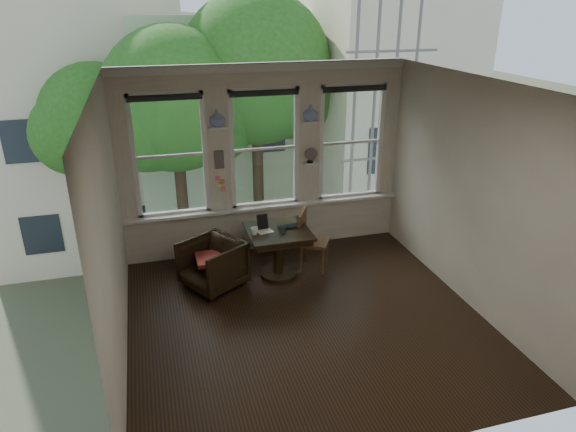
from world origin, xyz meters
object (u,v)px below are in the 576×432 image
object	(u,v)px
laptop	(289,228)
mug	(254,231)
armchair_left	(213,264)
side_chair_right	(314,241)
table	(278,253)

from	to	relation	value
laptop	mug	distance (m)	0.53
armchair_left	laptop	distance (m)	1.22
side_chair_right	mug	distance (m)	1.02
table	laptop	world-z (taller)	laptop
armchair_left	laptop	size ratio (longest dim) A/B	2.40
table	laptop	distance (m)	0.42
side_chair_right	table	bearing A→B (deg)	126.18
laptop	mug	xyz separation A→B (m)	(-0.53, -0.06, 0.04)
table	armchair_left	xyz separation A→B (m)	(-0.99, -0.06, -0.02)
side_chair_right	laptop	xyz separation A→B (m)	(-0.42, -0.06, 0.30)
armchair_left	side_chair_right	world-z (taller)	side_chair_right
table	laptop	bearing A→B (deg)	-0.06
armchair_left	side_chair_right	size ratio (longest dim) A/B	0.85
table	side_chair_right	world-z (taller)	side_chair_right
laptop	table	bearing A→B (deg)	178.82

